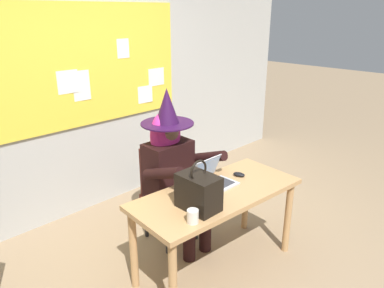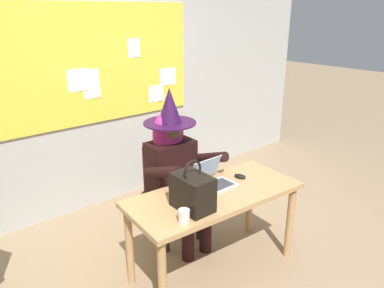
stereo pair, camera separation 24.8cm
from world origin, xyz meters
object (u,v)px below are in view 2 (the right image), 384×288
object	(u,v)px
desk_main	(215,203)
computer_mouse	(240,176)
chair_at_desk	(168,186)
coffee_mug	(184,216)
person_costumed	(175,162)
handbag	(193,192)
laptop	(212,179)

from	to	relation	value
desk_main	computer_mouse	distance (m)	0.37
chair_at_desk	desk_main	bearing A→B (deg)	2.45
coffee_mug	person_costumed	bearing A→B (deg)	56.93
computer_mouse	handbag	world-z (taller)	handbag
chair_at_desk	laptop	distance (m)	0.62
handbag	coffee_mug	size ratio (longest dim) A/B	3.98
laptop	handbag	world-z (taller)	handbag
computer_mouse	chair_at_desk	bearing A→B (deg)	100.90
chair_at_desk	laptop	xyz separation A→B (m)	(0.05, -0.56, 0.26)
chair_at_desk	laptop	world-z (taller)	laptop
handbag	coffee_mug	xyz separation A→B (m)	(-0.16, -0.11, -0.09)
chair_at_desk	coffee_mug	bearing A→B (deg)	-24.91
chair_at_desk	computer_mouse	bearing A→B (deg)	32.10
desk_main	handbag	xyz separation A→B (m)	(-0.30, -0.08, 0.23)
person_costumed	coffee_mug	world-z (taller)	person_costumed
laptop	person_costumed	bearing A→B (deg)	97.59
handbag	person_costumed	bearing A→B (deg)	63.38
chair_at_desk	handbag	distance (m)	0.88
person_costumed	computer_mouse	world-z (taller)	person_costumed
chair_at_desk	computer_mouse	size ratio (longest dim) A/B	8.68
person_costumed	handbag	bearing A→B (deg)	-25.65
chair_at_desk	coffee_mug	world-z (taller)	chair_at_desk
chair_at_desk	computer_mouse	xyz separation A→B (m)	(0.32, -0.61, 0.23)
coffee_mug	computer_mouse	bearing A→B (deg)	16.57
chair_at_desk	person_costumed	bearing A→B (deg)	1.08
chair_at_desk	coffee_mug	xyz separation A→B (m)	(-0.48, -0.85, 0.26)
person_costumed	coffee_mug	distance (m)	0.87
person_costumed	computer_mouse	xyz separation A→B (m)	(0.33, -0.49, -0.06)
handbag	coffee_mug	bearing A→B (deg)	-147.05
chair_at_desk	handbag	world-z (taller)	handbag
desk_main	handbag	world-z (taller)	handbag
desk_main	coffee_mug	distance (m)	0.52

